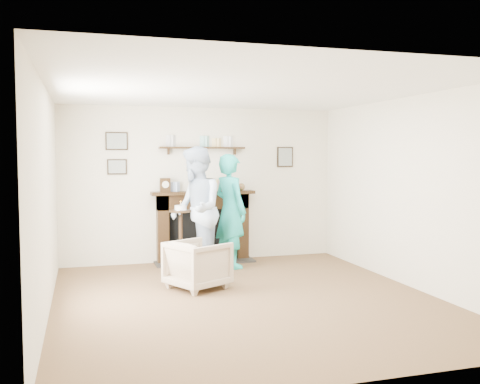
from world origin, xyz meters
name	(u,v)px	position (x,y,z in m)	size (l,w,h in m)	color
ground	(247,299)	(0.00, 0.00, 0.00)	(5.00, 5.00, 0.00)	brown
room_shell	(231,163)	(0.00, 0.69, 1.62)	(4.54, 5.02, 2.52)	#EDE3C9
armchair	(198,288)	(-0.45, 0.69, 0.00)	(0.67, 0.69, 0.63)	tan
man	(196,273)	(-0.29, 1.57, 0.00)	(0.91, 0.71, 1.86)	#AEC3D9
woman	(230,267)	(0.30, 1.84, 0.00)	(0.64, 0.42, 1.75)	#1FB49F
pedestal_table	(181,228)	(-0.49, 1.75, 0.65)	(0.33, 0.33, 1.06)	black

